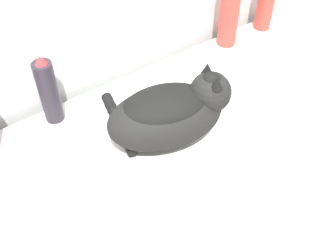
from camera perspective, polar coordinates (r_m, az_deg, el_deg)
name	(u,v)px	position (r m, az deg, el deg)	size (l,w,h in m)	color
vanity_counter	(170,215)	(1.44, 0.29, -11.99)	(1.28, 0.54, 0.82)	beige
sink_basin	(165,144)	(1.05, -0.35, -2.42)	(0.40, 0.40, 0.05)	white
cat	(170,112)	(0.98, 0.27, 1.95)	(0.31, 0.32, 0.18)	black
faucet	(222,89)	(1.15, 7.37, 5.04)	(0.12, 0.06, 0.13)	silver
spray_bottle_trigger	(265,5)	(1.51, 13.05, 15.70)	(0.06, 0.06, 0.19)	#DB3D33
hairspray_can_black	(48,91)	(1.13, -15.89, 4.56)	(0.05, 0.05, 0.21)	#28232D
shampoo_bottle_tall	(229,12)	(1.39, 8.29, 14.97)	(0.06, 0.06, 0.23)	#DB3D33
soap_bar	(280,126)	(1.16, 14.87, 0.04)	(0.08, 0.05, 0.02)	silver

